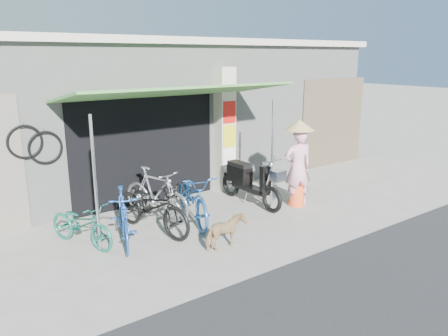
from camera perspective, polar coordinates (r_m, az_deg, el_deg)
ground at (r=8.71m, az=4.98°, el=-7.53°), size 80.00×80.00×0.00m
bicycle_shop at (r=12.45m, az=-10.48°, el=7.69°), size 12.30×5.30×3.66m
shop_pillar at (r=10.67m, az=0.01°, el=5.00°), size 0.42×0.44×3.00m
awning at (r=8.91m, az=-6.13°, el=9.62°), size 4.60×1.88×2.72m
neighbour_right at (r=13.62m, az=14.00°, el=5.81°), size 2.60×0.06×2.60m
bike_teal at (r=8.08m, az=-18.13°, el=-6.99°), size 1.06×1.60×0.79m
bike_blue at (r=7.91m, az=-13.04°, el=-6.30°), size 0.99×1.73×1.00m
bike_black at (r=8.32m, az=-9.37°, el=-4.94°), size 1.16×2.07×1.03m
bike_silver at (r=8.97m, az=-8.90°, el=-3.33°), size 1.01×1.86×1.08m
bike_navy at (r=8.78m, az=-4.08°, el=-3.76°), size 1.18×2.07×1.03m
street_dog at (r=7.60m, az=0.22°, el=-8.36°), size 0.73×0.35×0.61m
moped at (r=9.81m, az=3.27°, el=-1.76°), size 0.57×2.01×1.13m
nun at (r=9.69m, az=9.63°, el=0.45°), size 0.74×0.64×1.92m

